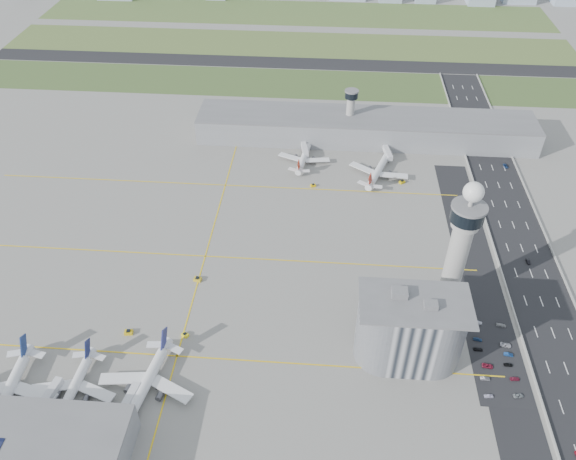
# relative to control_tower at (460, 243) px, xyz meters

# --- Properties ---
(ground) EXTENTS (1000.00, 1000.00, 0.00)m
(ground) POSITION_rel_control_tower_xyz_m (-72.00, -8.00, -35.04)
(ground) COLOR gray
(grass_strip_0) EXTENTS (480.00, 50.00, 0.08)m
(grass_strip_0) POSITION_rel_control_tower_xyz_m (-92.00, 217.00, -35.00)
(grass_strip_0) COLOR #405B2B
(grass_strip_0) RESTS_ON ground
(grass_strip_1) EXTENTS (480.00, 60.00, 0.08)m
(grass_strip_1) POSITION_rel_control_tower_xyz_m (-92.00, 292.00, -35.00)
(grass_strip_1) COLOR #506731
(grass_strip_1) RESTS_ON ground
(grass_strip_2) EXTENTS (480.00, 70.00, 0.08)m
(grass_strip_2) POSITION_rel_control_tower_xyz_m (-92.00, 372.00, -35.00)
(grass_strip_2) COLOR #3F592A
(grass_strip_2) RESTS_ON ground
(runway) EXTENTS (480.00, 22.00, 0.10)m
(runway) POSITION_rel_control_tower_xyz_m (-92.00, 254.00, -34.98)
(runway) COLOR black
(runway) RESTS_ON ground
(highway) EXTENTS (28.00, 500.00, 0.10)m
(highway) POSITION_rel_control_tower_xyz_m (43.00, -8.00, -34.99)
(highway) COLOR black
(highway) RESTS_ON ground
(barrier_left) EXTENTS (0.60, 500.00, 1.20)m
(barrier_left) POSITION_rel_control_tower_xyz_m (29.00, -8.00, -34.44)
(barrier_left) COLOR #9E9E99
(barrier_left) RESTS_ON ground
(landside_road) EXTENTS (18.00, 260.00, 0.08)m
(landside_road) POSITION_rel_control_tower_xyz_m (18.00, -18.00, -35.00)
(landside_road) COLOR black
(landside_road) RESTS_ON ground
(parking_lot) EXTENTS (20.00, 44.00, 0.10)m
(parking_lot) POSITION_rel_control_tower_xyz_m (16.00, -30.00, -34.99)
(parking_lot) COLOR black
(parking_lot) RESTS_ON ground
(taxiway_line_h_0) EXTENTS (260.00, 0.60, 0.01)m
(taxiway_line_h_0) POSITION_rel_control_tower_xyz_m (-112.00, -38.00, -35.04)
(taxiway_line_h_0) COLOR yellow
(taxiway_line_h_0) RESTS_ON ground
(taxiway_line_h_1) EXTENTS (260.00, 0.60, 0.01)m
(taxiway_line_h_1) POSITION_rel_control_tower_xyz_m (-112.00, 22.00, -35.04)
(taxiway_line_h_1) COLOR yellow
(taxiway_line_h_1) RESTS_ON ground
(taxiway_line_h_2) EXTENTS (260.00, 0.60, 0.01)m
(taxiway_line_h_2) POSITION_rel_control_tower_xyz_m (-112.00, 82.00, -35.04)
(taxiway_line_h_2) COLOR yellow
(taxiway_line_h_2) RESTS_ON ground
(taxiway_line_v) EXTENTS (0.60, 260.00, 0.01)m
(taxiway_line_v) POSITION_rel_control_tower_xyz_m (-112.00, 22.00, -35.04)
(taxiway_line_v) COLOR yellow
(taxiway_line_v) RESTS_ON ground
(control_tower) EXTENTS (14.00, 14.00, 64.50)m
(control_tower) POSITION_rel_control_tower_xyz_m (0.00, 0.00, 0.00)
(control_tower) COLOR #ADAAA5
(control_tower) RESTS_ON ground
(secondary_tower) EXTENTS (8.60, 8.60, 31.90)m
(secondary_tower) POSITION_rel_control_tower_xyz_m (-42.00, 142.00, -16.24)
(secondary_tower) COLOR #ADAAA5
(secondary_tower) RESTS_ON ground
(admin_building) EXTENTS (42.00, 24.00, 33.50)m
(admin_building) POSITION_rel_control_tower_xyz_m (-20.01, -30.00, -19.74)
(admin_building) COLOR #B2B2B7
(admin_building) RESTS_ON ground
(terminal_pier) EXTENTS (210.00, 32.00, 15.80)m
(terminal_pier) POSITION_rel_control_tower_xyz_m (-32.00, 140.00, -27.14)
(terminal_pier) COLOR gray
(terminal_pier) RESTS_ON ground
(airplane_near_a) EXTENTS (39.39, 45.80, 12.43)m
(airplane_near_a) POSITION_rel_control_tower_xyz_m (-170.11, -63.20, -28.82)
(airplane_near_a) COLOR white
(airplane_near_a) RESTS_ON ground
(airplane_near_b) EXTENTS (35.03, 40.61, 10.94)m
(airplane_near_b) POSITION_rel_control_tower_xyz_m (-146.57, -59.62, -29.57)
(airplane_near_b) COLOR white
(airplane_near_b) RESTS_ON ground
(airplane_near_c) EXTENTS (45.03, 50.52, 12.54)m
(airplane_near_c) POSITION_rel_control_tower_xyz_m (-119.89, -55.51, -28.77)
(airplane_near_c) COLOR white
(airplane_near_c) RESTS_ON ground
(airplane_far_a) EXTENTS (36.31, 41.03, 10.36)m
(airplane_far_a) POSITION_rel_control_tower_xyz_m (-68.79, 111.15, -29.86)
(airplane_far_a) COLOR white
(airplane_far_a) RESTS_ON ground
(airplane_far_b) EXTENTS (47.03, 50.84, 11.62)m
(airplane_far_b) POSITION_rel_control_tower_xyz_m (-24.73, 99.96, -29.23)
(airplane_far_b) COLOR white
(airplane_far_b) RESTS_ON ground
(jet_bridge_near_1) EXTENTS (5.39, 14.31, 5.70)m
(jet_bridge_near_1) POSITION_rel_control_tower_xyz_m (-155.00, -69.00, -32.19)
(jet_bridge_near_1) COLOR silver
(jet_bridge_near_1) RESTS_ON ground
(jet_bridge_near_2) EXTENTS (5.39, 14.31, 5.70)m
(jet_bridge_near_2) POSITION_rel_control_tower_xyz_m (-125.00, -69.00, -32.19)
(jet_bridge_near_2) COLOR silver
(jet_bridge_near_2) RESTS_ON ground
(jet_bridge_far_0) EXTENTS (5.39, 14.31, 5.70)m
(jet_bridge_far_0) POSITION_rel_control_tower_xyz_m (-70.00, 124.00, -32.19)
(jet_bridge_far_0) COLOR silver
(jet_bridge_far_0) RESTS_ON ground
(jet_bridge_far_1) EXTENTS (5.39, 14.31, 5.70)m
(jet_bridge_far_1) POSITION_rel_control_tower_xyz_m (-20.00, 124.00, -32.19)
(jet_bridge_far_1) COLOR silver
(jet_bridge_far_1) RESTS_ON ground
(tug_0) EXTENTS (3.16, 2.19, 1.82)m
(tug_0) POSITION_rel_control_tower_xyz_m (-160.99, -57.17, -34.13)
(tug_0) COLOR yellow
(tug_0) RESTS_ON ground
(tug_1) EXTENTS (3.63, 2.68, 1.98)m
(tug_1) POSITION_rel_control_tower_xyz_m (-134.80, -28.03, -34.05)
(tug_1) COLOR gold
(tug_1) RESTS_ON ground
(tug_2) EXTENTS (3.41, 3.10, 1.64)m
(tug_2) POSITION_rel_control_tower_xyz_m (-110.97, -27.47, -34.22)
(tug_2) COLOR yellow
(tug_2) RESTS_ON ground
(tug_3) EXTENTS (3.81, 2.93, 2.00)m
(tug_3) POSITION_rel_control_tower_xyz_m (-112.29, 5.30, -34.04)
(tug_3) COLOR gold
(tug_3) RESTS_ON ground
(tug_4) EXTENTS (3.32, 2.81, 1.64)m
(tug_4) POSITION_rel_control_tower_xyz_m (-62.21, 84.63, -34.22)
(tug_4) COLOR #FAC003
(tug_4) RESTS_ON ground
(tug_5) EXTENTS (3.73, 3.56, 1.79)m
(tug_5) POSITION_rel_control_tower_xyz_m (-11.70, 91.94, -34.15)
(tug_5) COLOR #CDAA07
(tug_5) RESTS_ON ground
(car_lot_0) EXTENTS (3.57, 1.68, 1.18)m
(car_lot_0) POSITION_rel_control_tower_xyz_m (9.84, -47.61, -34.45)
(car_lot_0) COLOR silver
(car_lot_0) RESTS_ON ground
(car_lot_1) EXTENTS (3.73, 1.35, 1.22)m
(car_lot_1) POSITION_rel_control_tower_xyz_m (9.93, -39.79, -34.43)
(car_lot_1) COLOR slate
(car_lot_1) RESTS_ON ground
(car_lot_2) EXTENTS (4.59, 2.55, 1.22)m
(car_lot_2) POSITION_rel_control_tower_xyz_m (12.04, -33.64, -34.43)
(car_lot_2) COLOR maroon
(car_lot_2) RESTS_ON ground
(car_lot_3) EXTENTS (3.77, 1.55, 1.09)m
(car_lot_3) POSITION_rel_control_tower_xyz_m (9.86, -25.57, -34.50)
(car_lot_3) COLOR black
(car_lot_3) RESTS_ON ground
(car_lot_4) EXTENTS (3.81, 2.05, 1.23)m
(car_lot_4) POSITION_rel_control_tower_xyz_m (10.60, -20.36, -34.42)
(car_lot_4) COLOR navy
(car_lot_4) RESTS_ON ground
(car_lot_5) EXTENTS (3.88, 1.69, 1.24)m
(car_lot_5) POSITION_rel_control_tower_xyz_m (12.20, -11.22, -34.42)
(car_lot_5) COLOR #B0AEBD
(car_lot_5) RESTS_ON ground
(car_lot_6) EXTENTS (4.14, 2.41, 1.08)m
(car_lot_6) POSITION_rel_control_tower_xyz_m (21.02, -46.59, -34.50)
(car_lot_6) COLOR gray
(car_lot_6) RESTS_ON ground
(car_lot_7) EXTENTS (3.84, 1.79, 1.08)m
(car_lot_7) POSITION_rel_control_tower_xyz_m (21.48, -38.98, -34.50)
(car_lot_7) COLOR maroon
(car_lot_7) RESTS_ON ground
(car_lot_8) EXTENTS (3.43, 1.47, 1.16)m
(car_lot_8) POSITION_rel_control_tower_xyz_m (20.33, -32.46, -34.46)
(car_lot_8) COLOR black
(car_lot_8) RESTS_ON ground
(car_lot_9) EXTENTS (3.83, 1.77, 1.21)m
(car_lot_9) POSITION_rel_control_tower_xyz_m (21.59, -27.31, -34.43)
(car_lot_9) COLOR navy
(car_lot_9) RESTS_ON ground
(car_lot_10) EXTENTS (4.68, 2.74, 1.22)m
(car_lot_10) POSITION_rel_control_tower_xyz_m (21.52, -22.50, -34.43)
(car_lot_10) COLOR silver
(car_lot_10) RESTS_ON ground
(car_lot_11) EXTENTS (4.15, 2.14, 1.15)m
(car_lot_11) POSITION_rel_control_tower_xyz_m (21.97, -11.86, -34.46)
(car_lot_11) COLOR gray
(car_lot_11) RESTS_ON ground
(car_hw_1) EXTENTS (1.51, 3.88, 1.26)m
(car_hw_1) POSITION_rel_control_tower_xyz_m (43.33, 29.52, -34.41)
(car_hw_1) COLOR black
(car_hw_1) RESTS_ON ground
(car_hw_2) EXTENTS (2.60, 4.76, 1.26)m
(car_hw_2) POSITION_rel_control_tower_xyz_m (50.99, 113.60, -34.41)
(car_hw_2) COLOR navy
(car_hw_2) RESTS_ON ground
(car_hw_4) EXTENTS (1.41, 3.24, 1.09)m
(car_hw_4) POSITION_rel_control_tower_xyz_m (35.44, 173.33, -34.50)
(car_hw_4) COLOR #979797
(car_hw_4) RESTS_ON ground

